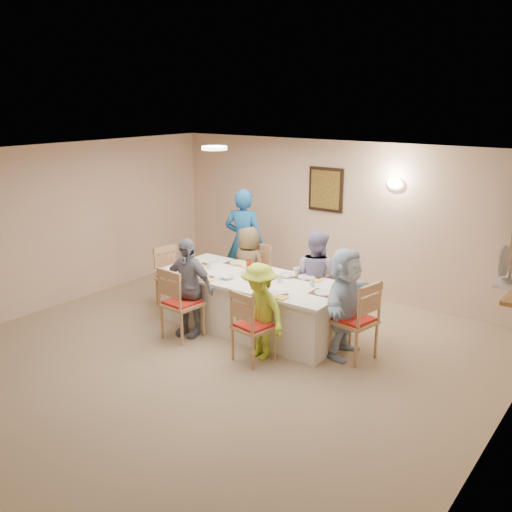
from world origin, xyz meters
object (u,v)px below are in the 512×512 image
Objects in this scene: desk_fan at (507,269)px; diner_back_left at (248,267)px; caregiver at (244,242)px; chair_back_right at (320,291)px; chair_front_right at (254,325)px; chair_right_end at (354,319)px; diner_front_left at (188,287)px; chair_left_end at (173,277)px; condiment_ketchup at (250,267)px; diner_back_right at (316,278)px; diner_right_end at (345,303)px; chair_back_left at (253,275)px; chair_front_left at (182,302)px; dining_table at (253,303)px; diner_front_right at (260,311)px.

desk_fan reaches higher than diner_back_left.
caregiver is (-0.45, 0.47, 0.24)m from diner_back_left.
chair_back_right is 0.98× the size of chair_front_right.
chair_right_end is (-1.74, 0.28, -1.04)m from desk_fan.
diner_back_left is at bearing 83.21° from diner_front_left.
chair_right_end reaches higher than chair_left_end.
diner_front_left is (-1.20, -1.48, 0.22)m from chair_back_right.
chair_front_right is 1.16m from condiment_ketchup.
caregiver is (-1.65, 0.47, 0.19)m from diner_back_right.
chair_left_end is 1.18m from diner_back_left.
chair_left_end is 0.68× the size of diner_back_right.
diner_front_left is at bearing 103.82° from diner_right_end.
diner_front_left is at bearing 92.27° from diner_back_left.
chair_back_right is at bearing 149.02° from caregiver.
chair_back_left is 1.01× the size of chair_front_right.
chair_front_left is (0.00, -1.60, 0.03)m from chair_back_left.
diner_back_right is 1.01× the size of diner_front_left.
diner_right_end reaches higher than chair_front_right.
chair_front_left is 0.21m from diner_front_left.
chair_right_end is 0.75× the size of diner_front_left.
chair_front_left is at bearing -119.08° from chair_left_end.
diner_front_left is 0.78× the size of caregiver.
dining_table is 2.87× the size of chair_back_left.
diner_back_right reaches higher than chair_right_end.
caregiver is (-0.45, 1.83, 0.20)m from diner_front_left.
condiment_ketchup is at bearing 130.47° from diner_back_left.
caregiver is at bearing 60.25° from diner_right_end.
dining_table is 0.96m from diner_front_left.
condiment_ketchup is at bearing 47.79° from diner_front_left.
condiment_ketchup reaches higher than chair_back_left.
chair_front_right is 0.69× the size of diner_front_left.
chair_left_end is at bearing 85.22° from diner_right_end.
chair_right_end reaches higher than condiment_ketchup.
diner_back_right reaches higher than dining_table.
diner_front_right is at bearing -43.48° from chair_right_end.
diner_back_left is 0.90× the size of diner_right_end.
diner_front_left is at bearing -97.34° from chair_back_left.
diner_back_right reaches higher than chair_left_end.
condiment_ketchup is at bearing 111.66° from caregiver.
chair_left_end is at bearing -147.24° from chair_back_left.
dining_table is (-3.29, 0.28, -1.17)m from desk_fan.
diner_front_right is (0.00, 0.12, 0.15)m from chair_front_right.
desk_fan is 3.46m from condiment_ketchup.
chair_front_left is at bearing -163.70° from diner_front_right.
diner_front_left reaches higher than condiment_ketchup.
caregiver reaches higher than diner_front_right.
condiment_ketchup is at bearing -40.24° from chair_front_right.
diner_right_end reaches higher than chair_back_right.
chair_back_left is 1.03× the size of chair_back_right.
dining_table is 1.46m from diner_right_end.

